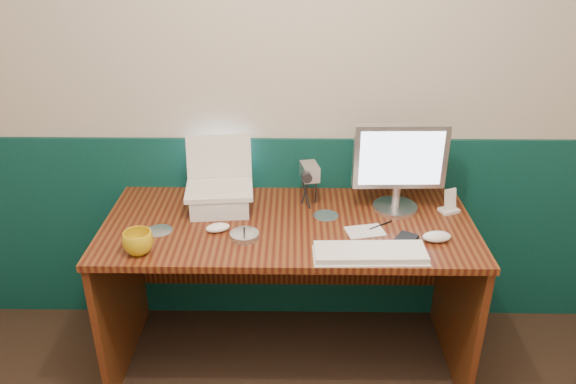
{
  "coord_description": "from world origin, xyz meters",
  "views": [
    {
      "loc": [
        -0.02,
        -0.74,
        1.93
      ],
      "look_at": [
        -0.05,
        1.23,
        0.97
      ],
      "focal_mm": 35.0,
      "sensor_mm": 36.0,
      "label": 1
    }
  ],
  "objects_px": {
    "monitor": "(399,168)",
    "keyboard": "(370,254)",
    "laptop": "(218,167)",
    "camcorder": "(309,184)",
    "mug": "(138,242)",
    "desk": "(288,293)"
  },
  "relations": [
    {
      "from": "laptop",
      "to": "keyboard",
      "type": "distance_m",
      "value": 0.76
    },
    {
      "from": "keyboard",
      "to": "mug",
      "type": "bearing_deg",
      "value": 177.55
    },
    {
      "from": "mug",
      "to": "camcorder",
      "type": "xyz_separation_m",
      "value": [
        0.68,
        0.42,
        0.06
      ]
    },
    {
      "from": "laptop",
      "to": "mug",
      "type": "distance_m",
      "value": 0.49
    },
    {
      "from": "laptop",
      "to": "camcorder",
      "type": "distance_m",
      "value": 0.42
    },
    {
      "from": "mug",
      "to": "monitor",
      "type": "bearing_deg",
      "value": 19.9
    },
    {
      "from": "laptop",
      "to": "camcorder",
      "type": "xyz_separation_m",
      "value": [
        0.4,
        0.05,
        -0.11
      ]
    },
    {
      "from": "keyboard",
      "to": "mug",
      "type": "distance_m",
      "value": 0.9
    },
    {
      "from": "laptop",
      "to": "monitor",
      "type": "bearing_deg",
      "value": -4.22
    },
    {
      "from": "desk",
      "to": "keyboard",
      "type": "bearing_deg",
      "value": -39.83
    },
    {
      "from": "laptop",
      "to": "mug",
      "type": "height_order",
      "value": "laptop"
    },
    {
      "from": "laptop",
      "to": "monitor",
      "type": "distance_m",
      "value": 0.79
    },
    {
      "from": "desk",
      "to": "camcorder",
      "type": "distance_m",
      "value": 0.52
    },
    {
      "from": "laptop",
      "to": "camcorder",
      "type": "relative_size",
      "value": 1.41
    },
    {
      "from": "desk",
      "to": "laptop",
      "type": "relative_size",
      "value": 5.44
    },
    {
      "from": "monitor",
      "to": "camcorder",
      "type": "xyz_separation_m",
      "value": [
        -0.39,
        0.03,
        -0.1
      ]
    },
    {
      "from": "monitor",
      "to": "mug",
      "type": "relative_size",
      "value": 3.39
    },
    {
      "from": "monitor",
      "to": "camcorder",
      "type": "bearing_deg",
      "value": 173.49
    },
    {
      "from": "desk",
      "to": "mug",
      "type": "bearing_deg",
      "value": -156.66
    },
    {
      "from": "camcorder",
      "to": "keyboard",
      "type": "bearing_deg",
      "value": -74.7
    },
    {
      "from": "monitor",
      "to": "keyboard",
      "type": "relative_size",
      "value": 0.93
    },
    {
      "from": "monitor",
      "to": "mug",
      "type": "distance_m",
      "value": 1.14
    }
  ]
}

